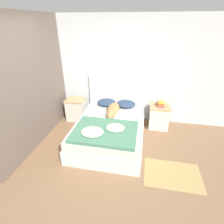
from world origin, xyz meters
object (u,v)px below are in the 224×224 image
object	(u,v)px
pillow_left	(107,102)
book_stack	(161,104)
pillow_right	(126,104)
nightstand_right	(159,117)
bed	(110,130)
dog	(113,110)
nightstand_left	(76,109)

from	to	relation	value
pillow_left	book_stack	xyz separation A→B (m)	(1.33, 0.01, 0.08)
pillow_left	pillow_right	xyz separation A→B (m)	(0.50, 0.00, 0.00)
nightstand_right	pillow_left	bearing A→B (deg)	179.31
bed	pillow_left	world-z (taller)	pillow_left
nightstand_right	dog	distance (m)	1.18
nightstand_right	pillow_right	bearing A→B (deg)	178.90
pillow_left	book_stack	world-z (taller)	book_stack
pillow_right	bed	bearing A→B (deg)	-108.44
nightstand_left	dog	size ratio (longest dim) A/B	0.72
dog	book_stack	size ratio (longest dim) A/B	3.55
nightstand_left	pillow_right	world-z (taller)	pillow_right
book_stack	pillow_left	bearing A→B (deg)	-179.78
bed	book_stack	size ratio (longest dim) A/B	8.68
bed	pillow_left	bearing A→B (deg)	108.44
nightstand_left	pillow_right	size ratio (longest dim) A/B	1.24
nightstand_left	book_stack	xyz separation A→B (m)	(2.15, 0.02, 0.34)
dog	bed	bearing A→B (deg)	-88.93
dog	book_stack	xyz separation A→B (m)	(1.08, 0.40, 0.06)
bed	nightstand_left	xyz separation A→B (m)	(-1.07, 0.73, 0.05)
book_stack	pillow_right	bearing A→B (deg)	-179.65
pillow_right	dog	xyz separation A→B (m)	(-0.25, -0.40, 0.01)
bed	nightstand_right	xyz separation A→B (m)	(1.07, 0.73, 0.05)
nightstand_left	pillow_right	bearing A→B (deg)	0.69
bed	dog	xyz separation A→B (m)	(-0.01, 0.34, 0.33)
bed	nightstand_left	world-z (taller)	nightstand_left
nightstand_left	nightstand_right	size ratio (longest dim) A/B	1.00
nightstand_left	nightstand_right	distance (m)	2.15
nightstand_left	bed	bearing A→B (deg)	-34.10
pillow_right	book_stack	xyz separation A→B (m)	(0.83, 0.01, 0.08)
nightstand_right	book_stack	bearing A→B (deg)	82.59
nightstand_right	book_stack	world-z (taller)	book_stack
pillow_right	dog	bearing A→B (deg)	-122.47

